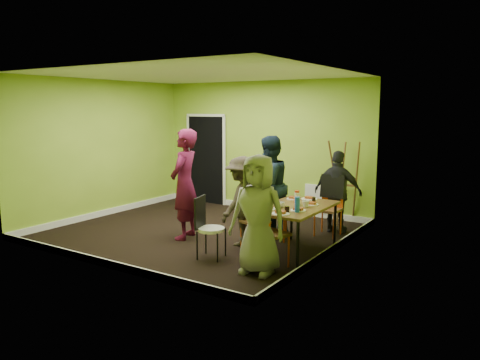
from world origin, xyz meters
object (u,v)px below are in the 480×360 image
object	(u,v)px
chair_back_end	(332,193)
person_back_end	(338,192)
dining_table	(295,209)
person_front_end	(258,214)
chair_left_far	(270,206)
chair_front_end	(266,228)
person_standing	(185,184)
blue_bottle	(297,205)
person_left_near	(242,201)
chair_bentwood	(207,224)
chair_left_near	(252,215)
easel	(344,183)
person_left_far	(269,185)
thermos	(297,199)
orange_bottle	(295,200)

from	to	relation	value
chair_back_end	person_back_end	size ratio (longest dim) A/B	0.71
dining_table	person_front_end	world-z (taller)	person_front_end
chair_left_far	person_back_end	size ratio (longest dim) A/B	0.69
chair_front_end	person_standing	world-z (taller)	person_standing
blue_bottle	person_left_near	world-z (taller)	person_left_near
chair_bentwood	person_left_near	xyz separation A→B (m)	(0.08, 0.84, 0.22)
chair_left_far	chair_left_near	size ratio (longest dim) A/B	1.10
easel	blue_bottle	distance (m)	2.62
easel	chair_left_far	bearing A→B (deg)	-110.99
easel	person_left_far	world-z (taller)	person_left_far
person_left_far	blue_bottle	bearing A→B (deg)	52.72
chair_back_end	blue_bottle	size ratio (longest dim) A/B	4.74
person_standing	person_left_far	bearing A→B (deg)	117.41
dining_table	chair_front_end	xyz separation A→B (m)	(-0.04, -0.81, -0.12)
chair_back_end	thermos	bearing A→B (deg)	87.32
chair_left_far	person_left_near	xyz separation A→B (m)	(-0.23, -0.53, 0.16)
person_front_end	thermos	bearing A→B (deg)	81.75
blue_bottle	chair_left_far	bearing A→B (deg)	137.15
chair_left_near	person_left_near	xyz separation A→B (m)	(-0.20, -0.00, 0.21)
person_standing	chair_left_far	bearing A→B (deg)	103.79
blue_bottle	person_front_end	world-z (taller)	person_front_end
chair_left_near	person_front_end	xyz separation A→B (m)	(0.69, -1.00, 0.29)
easel	blue_bottle	world-z (taller)	easel
person_left_near	person_front_end	xyz separation A→B (m)	(0.89, -0.99, 0.08)
orange_bottle	person_left_near	world-z (taller)	person_left_near
easel	orange_bottle	xyz separation A→B (m)	(-0.04, -2.05, -0.00)
thermos	person_back_end	distance (m)	1.48
orange_bottle	person_front_end	size ratio (longest dim) A/B	0.05
person_left_far	person_back_end	xyz separation A→B (m)	(0.99, 0.76, -0.14)
chair_left_far	person_back_end	world-z (taller)	person_back_end
dining_table	person_back_end	size ratio (longest dim) A/B	1.01
dining_table	person_back_end	distance (m)	1.56
chair_left_far	blue_bottle	xyz separation A→B (m)	(0.93, -0.86, 0.29)
person_left_near	person_back_end	distance (m)	1.90
chair_left_near	chair_bentwood	world-z (taller)	chair_left_near
person_standing	dining_table	bearing A→B (deg)	80.52
chair_back_end	thermos	world-z (taller)	chair_back_end
easel	person_front_end	xyz separation A→B (m)	(-0.00, -3.27, 0.02)
chair_back_end	orange_bottle	bearing A→B (deg)	83.50
chair_left_near	chair_front_end	bearing A→B (deg)	65.80
person_left_far	person_left_near	bearing A→B (deg)	5.99
dining_table	chair_bentwood	world-z (taller)	chair_bentwood
blue_bottle	person_back_end	bearing A→B (deg)	93.61
easel	person_left_near	world-z (taller)	easel
blue_bottle	chair_bentwood	bearing A→B (deg)	-157.40
chair_bentwood	thermos	distance (m)	1.43
dining_table	person_left_far	xyz separation A→B (m)	(-0.90, 0.79, 0.18)
chair_left_near	chair_bentwood	xyz separation A→B (m)	(-0.28, -0.84, -0.01)
dining_table	person_front_end	bearing A→B (deg)	-92.52
chair_left_far	chair_front_end	world-z (taller)	chair_front_end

